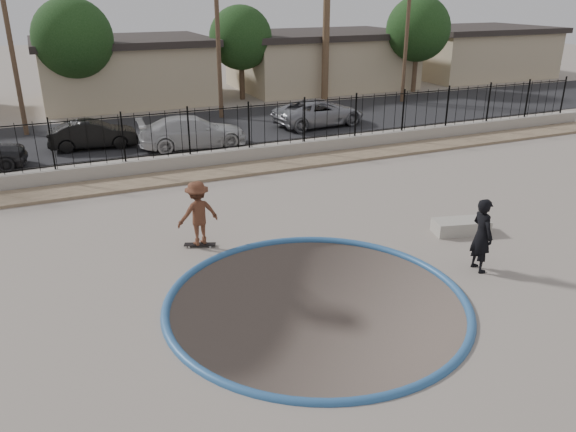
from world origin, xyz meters
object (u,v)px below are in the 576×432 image
(skater, at_px, (198,216))
(concrete_ledge, at_px, (461,226))
(car_c, at_px, (193,132))
(videographer, at_px, (482,235))
(car_d, at_px, (319,113))
(skateboard, at_px, (200,244))
(car_b, at_px, (93,134))

(skater, relative_size, concrete_ledge, 1.13)
(concrete_ledge, xyz_separation_m, car_c, (-4.72, 12.55, 0.53))
(skater, bearing_deg, videographer, 137.40)
(car_d, bearing_deg, car_c, 97.10)
(videographer, distance_m, concrete_ledge, 2.47)
(videographer, distance_m, car_c, 15.04)
(skateboard, height_order, car_b, car_b)
(videographer, bearing_deg, concrete_ledge, -24.27)
(skater, relative_size, car_d, 0.37)
(skateboard, xyz_separation_m, car_c, (2.57, 10.40, 0.67))
(car_b, distance_m, car_c, 4.43)
(videographer, bearing_deg, car_c, 18.78)
(skateboard, relative_size, concrete_ledge, 0.56)
(skater, distance_m, concrete_ledge, 7.64)
(skater, xyz_separation_m, car_d, (9.72, 12.00, -0.19))
(skateboard, distance_m, concrete_ledge, 7.60)
(skateboard, relative_size, car_d, 0.18)
(skateboard, height_order, car_d, car_d)
(concrete_ledge, distance_m, car_b, 16.70)
(videographer, distance_m, car_d, 16.60)
(car_c, bearing_deg, skater, 170.34)
(skateboard, bearing_deg, skater, 138.91)
(skater, relative_size, skateboard, 2.03)
(car_c, relative_size, car_d, 0.99)
(skater, xyz_separation_m, car_c, (2.57, 10.40, -0.17))
(videographer, xyz_separation_m, car_c, (-3.56, 14.61, -0.23))
(car_d, bearing_deg, skater, 135.47)
(concrete_ledge, relative_size, car_c, 0.33)
(skateboard, height_order, videographer, videographer)
(car_d, bearing_deg, skateboard, 135.47)
(videographer, xyz_separation_m, car_b, (-7.70, 16.21, -0.30))
(skateboard, xyz_separation_m, videographer, (6.14, -4.21, 0.90))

